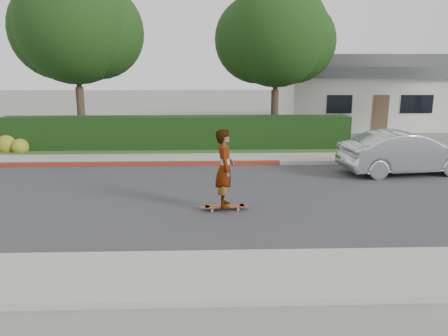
{
  "coord_description": "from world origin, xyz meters",
  "views": [
    {
      "loc": [
        -1.63,
        -11.79,
        3.57
      ],
      "look_at": [
        -1.25,
        -0.69,
        1.0
      ],
      "focal_mm": 35.0,
      "sensor_mm": 36.0,
      "label": 1
    }
  ],
  "objects": [
    {
      "name": "skateboard",
      "position": [
        -1.25,
        -1.19,
        0.11
      ],
      "size": [
        1.26,
        0.35,
        0.12
      ],
      "rotation": [
        0.0,
        0.0,
        0.09
      ],
      "color": "#AE7530",
      "rests_on": "ground"
    },
    {
      "name": "flowering_shrub",
      "position": [
        -10.01,
        6.74,
        0.33
      ],
      "size": [
        1.4,
        1.0,
        0.9
      ],
      "color": "#2D4C19",
      "rests_on": "ground"
    },
    {
      "name": "curb_red_section",
      "position": [
        -5.0,
        4.1,
        0.08
      ],
      "size": [
        12.0,
        0.21,
        0.15
      ],
      "primitive_type": "cube",
      "color": "maroon",
      "rests_on": "ground"
    },
    {
      "name": "curb_far",
      "position": [
        0.0,
        4.1,
        0.07
      ],
      "size": [
        60.0,
        0.2,
        0.15
      ],
      "primitive_type": "cube",
      "color": "#9E9E99",
      "rests_on": "ground"
    },
    {
      "name": "skateboarder",
      "position": [
        -1.25,
        -1.19,
        1.11
      ],
      "size": [
        0.48,
        0.72,
        1.96
      ],
      "primitive_type": "imported",
      "rotation": [
        0.0,
        0.0,
        1.56
      ],
      "color": "white",
      "rests_on": "skateboard"
    },
    {
      "name": "planting_strip",
      "position": [
        0.0,
        6.6,
        0.05
      ],
      "size": [
        60.0,
        1.6,
        0.1
      ],
      "primitive_type": "cube",
      "color": "#2D4C1E",
      "rests_on": "ground"
    },
    {
      "name": "road",
      "position": [
        0.0,
        0.0,
        0.01
      ],
      "size": [
        60.0,
        8.0,
        0.01
      ],
      "primitive_type": "cube",
      "color": "#2D2D30",
      "rests_on": "ground"
    },
    {
      "name": "tree_left",
      "position": [
        -7.51,
        8.69,
        5.26
      ],
      "size": [
        5.99,
        5.21,
        8.0
      ],
      "color": "#33261C",
      "rests_on": "ground"
    },
    {
      "name": "sidewalk_far",
      "position": [
        0.0,
        5.0,
        0.06
      ],
      "size": [
        60.0,
        1.6,
        0.12
      ],
      "primitive_type": "cube",
      "color": "gray",
      "rests_on": "ground"
    },
    {
      "name": "curb_near",
      "position": [
        0.0,
        -4.1,
        0.07
      ],
      "size": [
        60.0,
        0.2,
        0.15
      ],
      "primitive_type": "cube",
      "color": "#9E9E99",
      "rests_on": "ground"
    },
    {
      "name": "ground",
      "position": [
        0.0,
        0.0,
        0.0
      ],
      "size": [
        120.0,
        120.0,
        0.0
      ],
      "primitive_type": "plane",
      "color": "slate",
      "rests_on": "ground"
    },
    {
      "name": "house",
      "position": [
        8.0,
        16.0,
        2.1
      ],
      "size": [
        10.6,
        8.6,
        4.3
      ],
      "color": "beige",
      "rests_on": "ground"
    },
    {
      "name": "car_silver",
      "position": [
        5.08,
        2.58,
        0.73
      ],
      "size": [
        4.59,
        2.09,
        1.46
      ],
      "primitive_type": "imported",
      "rotation": [
        0.0,
        0.0,
        1.7
      ],
      "color": "#B2B5B9",
      "rests_on": "ground"
    },
    {
      "name": "hedge",
      "position": [
        -3.0,
        7.2,
        0.75
      ],
      "size": [
        15.0,
        1.0,
        1.5
      ],
      "primitive_type": "cube",
      "color": "black",
      "rests_on": "ground"
    },
    {
      "name": "tree_center",
      "position": [
        1.49,
        9.19,
        4.9
      ],
      "size": [
        5.66,
        4.84,
        7.44
      ],
      "color": "#33261C",
      "rests_on": "ground"
    },
    {
      "name": "sidewalk_near",
      "position": [
        0.0,
        -5.0,
        0.06
      ],
      "size": [
        60.0,
        1.6,
        0.12
      ],
      "primitive_type": "cube",
      "color": "gray",
      "rests_on": "ground"
    }
  ]
}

